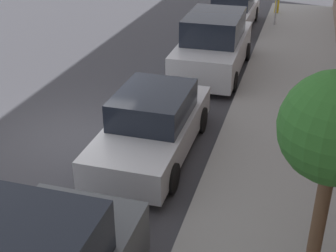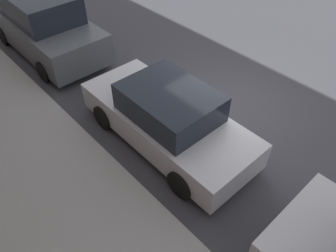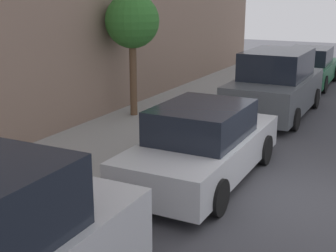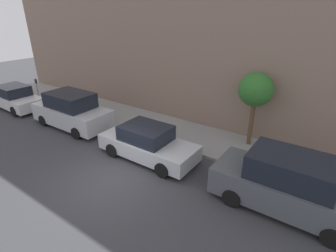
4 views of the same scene
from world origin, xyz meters
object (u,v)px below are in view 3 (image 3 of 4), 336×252
at_px(parked_suv_second, 276,85).
at_px(parking_meter_near, 268,58).
at_px(street_tree, 132,22).
at_px(parked_sedan_nearest, 309,68).
at_px(parked_sedan_third, 203,145).

height_order(parked_suv_second, parking_meter_near, parked_suv_second).
relative_size(parking_meter_near, street_tree, 0.40).
height_order(parked_sedan_nearest, parked_sedan_third, same).
bearing_deg(parked_suv_second, parking_meter_near, -72.02).
bearing_deg(parked_suv_second, street_tree, 34.66).
xyz_separation_m(parked_sedan_third, street_tree, (3.64, -3.36, 2.11)).
bearing_deg(parking_meter_near, parked_sedan_nearest, -179.04).
height_order(parked_sedan_nearest, parking_meter_near, parking_meter_near).
distance_m(parked_suv_second, street_tree, 4.73).
xyz_separation_m(parked_sedan_nearest, parked_sedan_third, (-0.14, 11.30, 0.00)).
xyz_separation_m(parked_suv_second, parking_meter_near, (1.77, -5.45, 0.07)).
relative_size(parked_suv_second, parking_meter_near, 3.45).
bearing_deg(street_tree, parked_suv_second, -145.34).
height_order(parked_sedan_nearest, parked_suv_second, parked_suv_second).
relative_size(parked_sedan_third, street_tree, 1.29).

